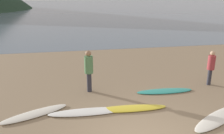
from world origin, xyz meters
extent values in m
cube|color=#8C7559|center=(0.00, 10.00, -0.10)|extent=(120.00, 120.00, 0.20)
cube|color=slate|center=(0.00, 60.85, 0.00)|extent=(140.00, 100.00, 0.01)
ellipsoid|color=silver|center=(-3.13, 2.26, 0.04)|extent=(2.28, 1.42, 0.08)
ellipsoid|color=white|center=(-1.39, 2.07, 0.04)|extent=(2.66, 0.59, 0.08)
ellipsoid|color=yellow|center=(0.09, 2.04, 0.04)|extent=(2.65, 0.64, 0.08)
ellipsoid|color=teal|center=(1.89, 3.24, 0.03)|extent=(2.37, 0.61, 0.06)
ellipsoid|color=silver|center=(2.76, 0.91, 0.04)|extent=(2.54, 1.74, 0.07)
cylinder|color=#2D2D38|center=(4.11, 3.62, 0.36)|extent=(0.17, 0.17, 0.71)
cylinder|color=#9E3338|center=(4.11, 3.62, 1.03)|extent=(0.31, 0.31, 0.62)
sphere|color=tan|center=(4.11, 3.62, 1.44)|extent=(0.20, 0.20, 0.20)
cylinder|color=#2D2D38|center=(-1.15, 3.85, 0.40)|extent=(0.19, 0.19, 0.81)
cylinder|color=#4C7A4C|center=(-1.15, 3.85, 1.16)|extent=(0.35, 0.35, 0.70)
sphere|color=#936B4C|center=(-1.15, 3.85, 1.62)|extent=(0.23, 0.23, 0.23)
camera|label=1|loc=(-1.83, -4.96, 3.94)|focal=37.09mm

